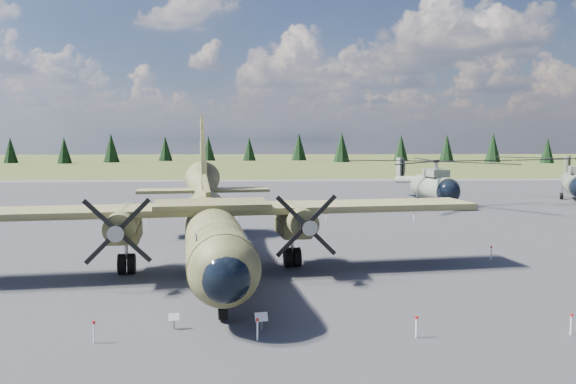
{
  "coord_description": "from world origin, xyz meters",
  "views": [
    {
      "loc": [
        2.16,
        -33.84,
        7.49
      ],
      "look_at": [
        3.89,
        2.0,
        4.11
      ],
      "focal_mm": 35.0,
      "sensor_mm": 36.0,
      "label": 1
    }
  ],
  "objects": [
    {
      "name": "ground",
      "position": [
        0.0,
        0.0,
        0.0
      ],
      "size": [
        500.0,
        500.0,
        0.0
      ],
      "primitive_type": "plane",
      "color": "#4C5324",
      "rests_on": "ground"
    },
    {
      "name": "apron",
      "position": [
        0.0,
        10.0,
        0.0
      ],
      "size": [
        120.0,
        120.0,
        0.04
      ],
      "primitive_type": "cube",
      "color": "slate",
      "rests_on": "ground"
    },
    {
      "name": "transport_plane",
      "position": [
        -0.77,
        -1.49,
        2.89
      ],
      "size": [
        30.53,
        27.55,
        10.04
      ],
      "rotation": [
        0.0,
        0.0,
        0.14
      ],
      "color": "#414223",
      "rests_on": "ground"
    },
    {
      "name": "helicopter_near",
      "position": [
        21.65,
        28.42,
        3.69
      ],
      "size": [
        22.17,
        24.99,
        5.2
      ],
      "rotation": [
        0.0,
        0.0,
        0.09
      ],
      "color": "gray",
      "rests_on": "ground"
    },
    {
      "name": "info_placard_left",
      "position": [
        -1.31,
        -12.09,
        0.43
      ],
      "size": [
        0.44,
        0.23,
        0.65
      ],
      "rotation": [
        0.0,
        0.0,
        0.14
      ],
      "color": "gray",
      "rests_on": "ground"
    },
    {
      "name": "info_placard_right",
      "position": [
        2.14,
        -12.55,
        0.52
      ],
      "size": [
        0.53,
        0.31,
        0.78
      ],
      "rotation": [
        0.0,
        0.0,
        0.21
      ],
      "color": "gray",
      "rests_on": "ground"
    },
    {
      "name": "barrier_fence",
      "position": [
        -0.46,
        -0.08,
        0.51
      ],
      "size": [
        33.12,
        29.62,
        0.85
      ],
      "color": "white",
      "rests_on": "ground"
    },
    {
      "name": "treeline",
      "position": [
        2.58,
        -2.82,
        4.68
      ],
      "size": [
        336.34,
        336.05,
        10.98
      ],
      "color": "black",
      "rests_on": "ground"
    }
  ]
}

